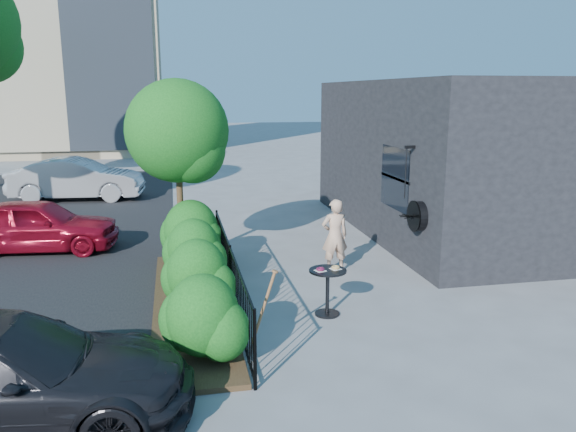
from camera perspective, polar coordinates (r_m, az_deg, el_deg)
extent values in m
plane|color=gray|center=(10.43, 2.52, -8.35)|extent=(120.00, 120.00, 0.00)
cube|color=black|center=(16.12, 17.96, 5.80)|extent=(6.00, 9.00, 4.00)
cube|color=black|center=(12.97, 10.85, 3.80)|extent=(0.04, 1.60, 1.40)
cube|color=black|center=(12.97, 10.87, 3.80)|extent=(0.05, 1.70, 0.06)
cylinder|color=black|center=(11.68, 13.10, 0.00)|extent=(0.18, 0.60, 0.60)
cylinder|color=black|center=(11.64, 12.65, -0.02)|extent=(0.03, 0.64, 0.64)
cube|color=black|center=(11.91, 12.33, 6.86)|extent=(0.25, 0.06, 0.06)
cylinder|color=black|center=(11.95, 11.86, 4.24)|extent=(0.02, 0.02, 1.05)
cylinder|color=black|center=(7.24, -3.39, -13.42)|extent=(0.05, 0.05, 1.10)
cylinder|color=black|center=(10.01, -5.86, -5.99)|extent=(0.05, 0.05, 1.10)
cylinder|color=black|center=(12.88, -7.20, -1.81)|extent=(0.05, 0.05, 1.10)
cube|color=black|center=(9.86, -5.92, -3.17)|extent=(0.03, 6.00, 0.03)
cube|color=black|center=(10.16, -5.80, -8.40)|extent=(0.03, 6.00, 0.03)
cylinder|color=black|center=(7.33, -3.50, -13.09)|extent=(0.02, 0.02, 1.04)
cylinder|color=black|center=(7.51, -3.72, -12.44)|extent=(0.02, 0.02, 1.04)
cylinder|color=black|center=(7.69, -3.93, -11.82)|extent=(0.02, 0.02, 1.04)
cylinder|color=black|center=(7.87, -4.13, -11.23)|extent=(0.02, 0.02, 1.04)
cylinder|color=black|center=(8.05, -4.32, -10.66)|extent=(0.02, 0.02, 1.04)
cylinder|color=black|center=(8.24, -4.50, -10.12)|extent=(0.02, 0.02, 1.04)
cylinder|color=black|center=(8.42, -4.67, -9.60)|extent=(0.02, 0.02, 1.04)
cylinder|color=black|center=(8.60, -4.83, -9.11)|extent=(0.02, 0.02, 1.04)
cylinder|color=black|center=(8.79, -4.99, -8.64)|extent=(0.02, 0.02, 1.04)
cylinder|color=black|center=(8.97, -5.14, -8.18)|extent=(0.02, 0.02, 1.04)
cylinder|color=black|center=(9.16, -5.28, -7.75)|extent=(0.02, 0.02, 1.04)
cylinder|color=black|center=(9.35, -5.42, -7.33)|extent=(0.02, 0.02, 1.04)
cylinder|color=black|center=(9.54, -5.55, -6.93)|extent=(0.02, 0.02, 1.04)
cylinder|color=black|center=(9.72, -5.68, -6.54)|extent=(0.02, 0.02, 1.04)
cylinder|color=black|center=(9.91, -5.80, -6.17)|extent=(0.02, 0.02, 1.04)
cylinder|color=black|center=(10.10, -5.91, -5.81)|extent=(0.02, 0.02, 1.04)
cylinder|color=black|center=(10.29, -6.03, -5.47)|extent=(0.02, 0.02, 1.04)
cylinder|color=black|center=(10.48, -6.13, -5.13)|extent=(0.02, 0.02, 1.04)
cylinder|color=black|center=(10.67, -6.24, -4.81)|extent=(0.02, 0.02, 1.04)
cylinder|color=black|center=(10.86, -6.34, -4.50)|extent=(0.02, 0.02, 1.04)
cylinder|color=black|center=(11.05, -6.43, -4.20)|extent=(0.02, 0.02, 1.04)
cylinder|color=black|center=(11.24, -6.53, -3.92)|extent=(0.02, 0.02, 1.04)
cylinder|color=black|center=(11.43, -6.62, -3.64)|extent=(0.02, 0.02, 1.04)
cylinder|color=black|center=(11.63, -6.70, -3.37)|extent=(0.02, 0.02, 1.04)
cylinder|color=black|center=(11.82, -6.79, -3.11)|extent=(0.02, 0.02, 1.04)
cylinder|color=black|center=(12.01, -6.87, -2.85)|extent=(0.02, 0.02, 1.04)
cylinder|color=black|center=(12.20, -6.95, -2.61)|extent=(0.02, 0.02, 1.04)
cylinder|color=black|center=(12.40, -7.02, -2.37)|extent=(0.02, 0.02, 1.04)
cylinder|color=black|center=(12.59, -7.10, -2.14)|extent=(0.02, 0.02, 1.04)
cylinder|color=black|center=(12.78, -7.17, -1.92)|extent=(0.02, 0.02, 1.04)
cube|color=#382616|center=(10.14, -9.78, -8.92)|extent=(1.30, 6.00, 0.08)
ellipsoid|color=#124F16|center=(7.86, -8.66, -10.19)|extent=(1.10, 1.10, 1.24)
ellipsoid|color=#124F16|center=(9.36, -9.18, -6.45)|extent=(1.10, 1.10, 1.24)
ellipsoid|color=#124F16|center=(10.79, -9.54, -3.89)|extent=(1.10, 1.10, 1.24)
ellipsoid|color=#124F16|center=(12.14, -9.79, -2.05)|extent=(1.10, 1.10, 1.24)
cylinder|color=#3F2B19|center=(12.51, -10.87, 0.69)|extent=(0.14, 0.14, 2.40)
sphere|color=#124F16|center=(12.28, -11.19, 8.20)|extent=(2.20, 2.20, 2.20)
sphere|color=#124F16|center=(12.12, -9.68, 6.64)|extent=(1.43, 1.43, 1.43)
cylinder|color=black|center=(9.46, 4.06, -5.56)|extent=(0.63, 0.63, 0.03)
cylinder|color=black|center=(9.59, 4.03, -7.79)|extent=(0.06, 0.06, 0.76)
cylinder|color=black|center=(9.73, 3.99, -9.86)|extent=(0.42, 0.42, 0.03)
cube|color=white|center=(9.40, 3.31, -5.56)|extent=(0.20, 0.20, 0.01)
cube|color=white|center=(9.51, 4.85, -5.36)|extent=(0.20, 0.20, 0.01)
torus|color=#490C25|center=(9.39, 3.31, -5.41)|extent=(0.14, 0.14, 0.05)
torus|color=#AF7B4A|center=(9.50, 4.86, -5.21)|extent=(0.14, 0.14, 0.05)
imported|color=tan|center=(11.76, 4.77, -2.00)|extent=(0.57, 0.38, 1.55)
cylinder|color=brown|center=(8.18, -2.51, -9.30)|extent=(0.39, 0.04, 1.10)
cube|color=gray|center=(8.40, -3.60, -13.07)|extent=(0.09, 0.16, 0.23)
cylinder|color=brown|center=(8.03, -1.32, -5.65)|extent=(0.10, 0.09, 0.05)
imported|color=maroon|center=(14.53, -24.17, -0.84)|extent=(3.85, 1.87, 1.27)
imported|color=#A6A6AB|center=(20.96, -20.64, 3.54)|extent=(4.59, 2.00, 1.47)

